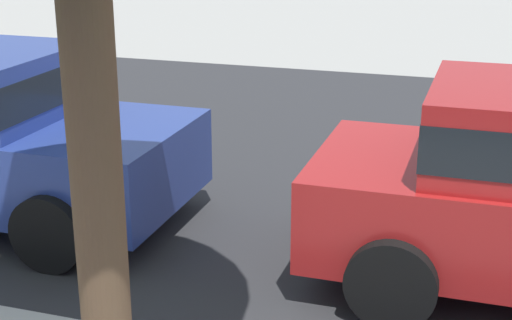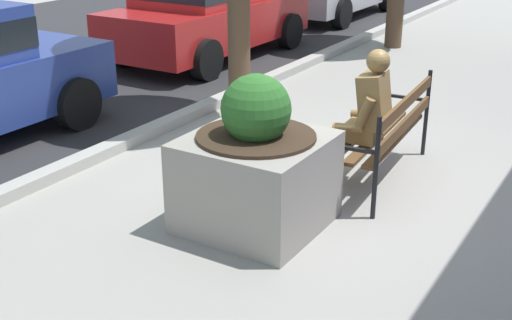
{
  "view_description": "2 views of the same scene",
  "coord_description": "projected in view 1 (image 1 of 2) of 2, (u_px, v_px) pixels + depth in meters",
  "views": [
    {
      "loc": [
        2.88,
        -0.9,
        2.76
      ],
      "look_at": [
        1.09,
        4.65,
        0.8
      ],
      "focal_mm": 53.01,
      "sensor_mm": 36.0,
      "label": 1
    },
    {
      "loc": [
        -5.85,
        -2.1,
        2.69
      ],
      "look_at": [
        -1.37,
        0.63,
        0.6
      ],
      "focal_mm": 47.18,
      "sensor_mm": 36.0,
      "label": 2
    }
  ],
  "objects": [
    {
      "name": "street_surface",
      "position": [
        242.0,
        142.0,
        9.29
      ],
      "size": [
        60.0,
        9.0,
        0.01
      ],
      "primitive_type": "cube",
      "color": "#2D2D30",
      "rests_on": "ground"
    }
  ]
}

